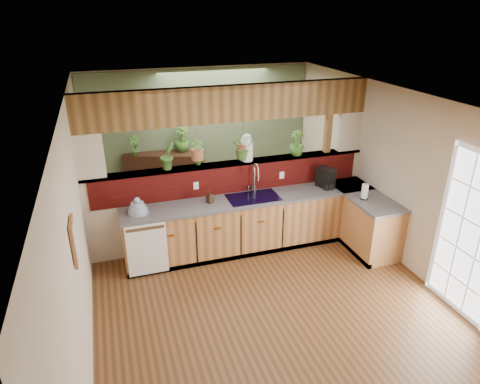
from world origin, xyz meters
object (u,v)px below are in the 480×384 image
object	(u,v)px
dish_stack	(138,208)
paper_towel	(365,192)
shelving_console	(165,178)
glass_jar	(247,147)
coffee_maker	(326,179)
soap_dispenser	(210,197)
faucet	(255,177)

from	to	relation	value
dish_stack	paper_towel	bearing A→B (deg)	-9.70
shelving_console	glass_jar	bearing A→B (deg)	-41.78
dish_stack	coffee_maker	xyz separation A→B (m)	(3.07, 0.02, 0.08)
soap_dispenser	faucet	bearing A→B (deg)	9.31
paper_towel	glass_jar	world-z (taller)	glass_jar
glass_jar	shelving_console	distance (m)	2.45
soap_dispenser	glass_jar	xyz separation A→B (m)	(0.71, 0.35, 0.61)
faucet	soap_dispenser	size ratio (longest dim) A/B	2.51
paper_towel	shelving_console	size ratio (longest dim) A/B	0.17
faucet	soap_dispenser	bearing A→B (deg)	-170.69
coffee_maker	shelving_console	world-z (taller)	coffee_maker
soap_dispenser	glass_jar	distance (m)	1.00
faucet	dish_stack	world-z (taller)	faucet
shelving_console	dish_stack	bearing A→B (deg)	-88.92
dish_stack	soap_dispenser	bearing A→B (deg)	1.46
dish_stack	shelving_console	xyz separation A→B (m)	(0.73, 2.28, -0.48)
glass_jar	shelving_console	bearing A→B (deg)	119.49
soap_dispenser	shelving_console	bearing A→B (deg)	99.10
faucet	soap_dispenser	xyz separation A→B (m)	(-0.78, -0.13, -0.17)
soap_dispenser	shelving_console	xyz separation A→B (m)	(-0.36, 2.25, -0.50)
faucet	shelving_console	world-z (taller)	faucet
paper_towel	soap_dispenser	bearing A→B (deg)	165.29
dish_stack	coffee_maker	bearing A→B (deg)	0.40
paper_towel	glass_jar	xyz separation A→B (m)	(-1.62, 0.96, 0.59)
dish_stack	coffee_maker	distance (m)	3.07
dish_stack	shelving_console	size ratio (longest dim) A/B	0.19
paper_towel	dish_stack	bearing A→B (deg)	170.30
coffee_maker	dish_stack	bearing A→B (deg)	158.75
faucet	shelving_console	xyz separation A→B (m)	(-1.14, 2.12, -0.68)
soap_dispenser	paper_towel	size ratio (longest dim) A/B	0.78
dish_stack	paper_towel	xyz separation A→B (m)	(3.42, -0.58, 0.04)
soap_dispenser	paper_towel	world-z (taller)	paper_towel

